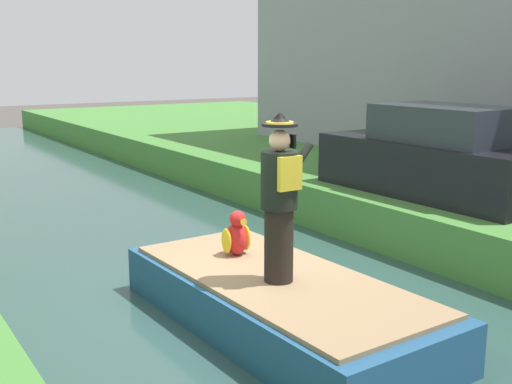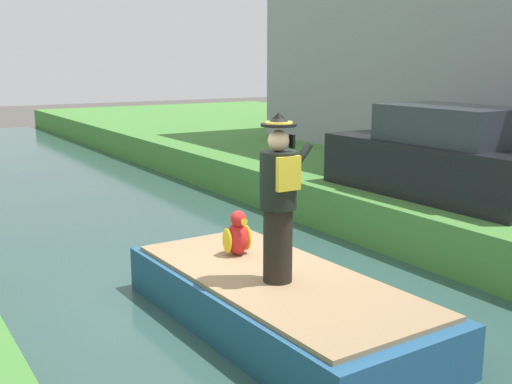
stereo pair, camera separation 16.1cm
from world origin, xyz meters
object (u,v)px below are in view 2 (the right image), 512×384
(parked_car_dark, at_px, (442,158))
(parrot_plush, at_px, (237,236))
(person_pirate, at_px, (279,199))
(boat, at_px, (277,302))

(parked_car_dark, bearing_deg, parrot_plush, -171.27)
(person_pirate, bearing_deg, parked_car_dark, 36.41)
(person_pirate, relative_size, parrot_plush, 3.25)
(person_pirate, height_order, parked_car_dark, person_pirate)
(parrot_plush, relative_size, parked_car_dark, 0.14)
(parrot_plush, bearing_deg, parked_car_dark, 8.73)
(boat, bearing_deg, person_pirate, -121.91)
(boat, height_order, parrot_plush, parrot_plush)
(person_pirate, xyz_separation_m, parked_car_dark, (4.44, 1.74, -0.14))
(boat, relative_size, parked_car_dark, 1.05)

